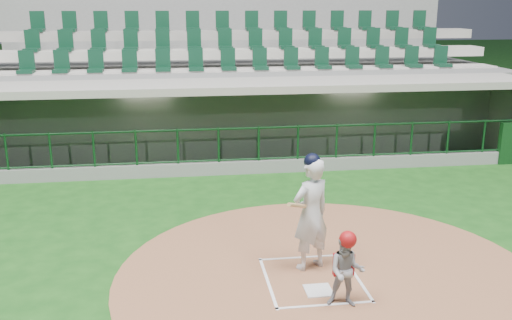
{
  "coord_description": "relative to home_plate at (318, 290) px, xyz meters",
  "views": [
    {
      "loc": [
        -2.12,
        -8.68,
        4.44
      ],
      "look_at": [
        -0.54,
        2.6,
        1.3
      ],
      "focal_mm": 40.0,
      "sensor_mm": 36.0,
      "label": 1
    }
  ],
  "objects": [
    {
      "name": "dirt_circle",
      "position": [
        0.3,
        0.5,
        -0.02
      ],
      "size": [
        7.2,
        7.2,
        0.01
      ],
      "primitive_type": "cylinder",
      "color": "brown",
      "rests_on": "ground"
    },
    {
      "name": "ground",
      "position": [
        0.0,
        0.7,
        -0.02
      ],
      "size": [
        120.0,
        120.0,
        0.0
      ],
      "primitive_type": "plane",
      "color": "#144413",
      "rests_on": "ground"
    },
    {
      "name": "seating_deck",
      "position": [
        0.0,
        11.61,
        1.4
      ],
      "size": [
        17.0,
        6.72,
        5.15
      ],
      "color": "slate",
      "rests_on": "ground"
    },
    {
      "name": "catcher",
      "position": [
        0.29,
        -0.48,
        0.59
      ],
      "size": [
        0.64,
        0.56,
        1.21
      ],
      "color": "#95949A",
      "rests_on": "dirt_circle"
    },
    {
      "name": "dugout_structure",
      "position": [
        0.17,
        8.51,
        0.94
      ],
      "size": [
        16.4,
        3.7,
        3.0
      ],
      "color": "slate",
      "rests_on": "ground"
    },
    {
      "name": "batter",
      "position": [
        0.05,
        0.85,
        1.0
      ],
      "size": [
        0.96,
        1.01,
        2.05
      ],
      "color": "silver",
      "rests_on": "dirt_circle"
    },
    {
      "name": "home_plate",
      "position": [
        0.0,
        0.0,
        0.0
      ],
      "size": [
        0.43,
        0.43,
        0.02
      ],
      "primitive_type": "cube",
      "color": "silver",
      "rests_on": "dirt_circle"
    },
    {
      "name": "batter_box_chalk",
      "position": [
        0.0,
        0.4,
        -0.0
      ],
      "size": [
        1.55,
        1.8,
        0.01
      ],
      "color": "white",
      "rests_on": "ground"
    }
  ]
}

